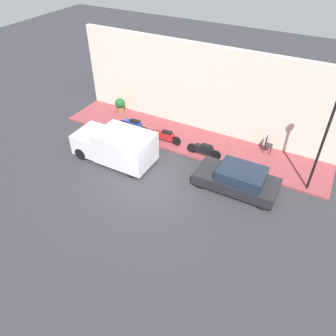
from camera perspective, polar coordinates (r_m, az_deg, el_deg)
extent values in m
plane|color=#2D2D33|center=(16.43, -3.35, -3.26)|extent=(60.00, 60.00, 0.00)
cube|color=brown|center=(19.67, 3.68, 4.83)|extent=(2.97, 16.13, 0.12)
cube|color=beige|center=(19.74, 6.09, 13.40)|extent=(0.30, 16.13, 5.28)
cube|color=black|center=(16.40, 11.79, -2.25)|extent=(1.84, 4.02, 0.55)
cube|color=#192333|center=(16.03, 12.71, -1.01)|extent=(1.62, 2.21, 0.52)
cylinder|color=black|center=(16.25, 5.63, -2.58)|extent=(0.20, 0.59, 0.59)
cylinder|color=black|center=(17.42, 7.77, 0.47)|extent=(0.20, 0.59, 0.59)
cylinder|color=black|center=(15.69, 16.16, -6.04)|extent=(0.20, 0.59, 0.59)
cylinder|color=black|center=(16.90, 17.60, -2.63)|extent=(0.20, 0.59, 0.59)
cube|color=silver|center=(17.49, -7.39, 3.54)|extent=(2.02, 2.90, 1.63)
cube|color=silver|center=(18.83, -12.96, 4.71)|extent=(1.92, 1.56, 1.14)
cube|color=#192333|center=(18.80, -13.65, 5.70)|extent=(1.72, 0.86, 0.46)
cylinder|color=black|center=(18.66, -14.90, 2.44)|extent=(0.22, 0.68, 0.68)
cylinder|color=black|center=(19.71, -11.63, 5.11)|extent=(0.22, 0.68, 0.68)
cylinder|color=black|center=(16.90, -6.48, -0.58)|extent=(0.22, 0.68, 0.68)
cylinder|color=black|center=(18.05, -3.40, 2.50)|extent=(0.22, 0.68, 0.68)
cube|color=navy|center=(20.19, -6.09, 7.47)|extent=(0.30, 1.14, 0.50)
cube|color=black|center=(19.96, -5.77, 8.13)|extent=(0.27, 0.62, 0.12)
cylinder|color=black|center=(20.69, -7.87, 7.48)|extent=(0.10, 0.56, 0.56)
cylinder|color=black|center=(19.92, -4.16, 6.43)|extent=(0.10, 0.56, 0.56)
cube|color=#B21E1E|center=(19.19, -0.58, 5.72)|extent=(0.30, 1.12, 0.40)
cube|color=black|center=(18.98, -0.18, 6.27)|extent=(0.27, 0.61, 0.12)
cylinder|color=black|center=(19.60, -2.57, 5.91)|extent=(0.10, 0.56, 0.56)
cylinder|color=black|center=(18.97, 1.47, 4.72)|extent=(0.10, 0.56, 0.56)
cube|color=black|center=(18.12, 6.28, 3.27)|extent=(0.30, 1.07, 0.39)
cube|color=black|center=(17.94, 6.76, 3.80)|extent=(0.27, 0.58, 0.12)
cylinder|color=black|center=(18.43, 4.20, 3.51)|extent=(0.10, 0.56, 0.56)
cylinder|color=black|center=(18.01, 8.35, 2.24)|extent=(0.10, 0.56, 0.56)
cylinder|color=black|center=(16.11, 25.25, 3.74)|extent=(0.12, 0.12, 5.16)
cylinder|color=brown|center=(22.66, -8.27, 10.08)|extent=(0.51, 0.51, 0.39)
sphere|color=#195123|center=(22.45, -8.38, 11.10)|extent=(0.65, 0.65, 0.65)
cube|color=#262626|center=(19.08, 17.13, 3.83)|extent=(0.40, 0.40, 0.04)
cube|color=#262626|center=(18.96, 16.76, 4.65)|extent=(0.40, 0.04, 0.49)
cylinder|color=#262626|center=(19.06, 17.35, 2.80)|extent=(0.04, 0.04, 0.47)
cylinder|color=#262626|center=(19.34, 17.61, 3.31)|extent=(0.04, 0.04, 0.47)
cylinder|color=#262626|center=(19.10, 16.37, 3.10)|extent=(0.04, 0.04, 0.47)
cylinder|color=#262626|center=(19.38, 16.64, 3.61)|extent=(0.04, 0.04, 0.47)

